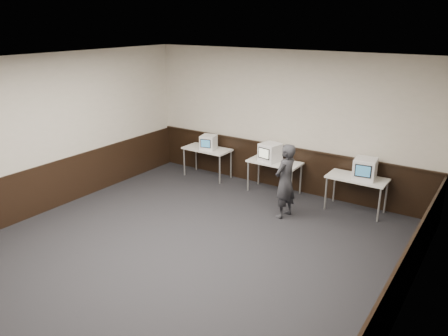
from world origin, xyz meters
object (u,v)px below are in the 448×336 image
Objects in this scene: emac_left at (208,142)px; emac_right at (365,169)px; desk_right at (357,181)px; emac_center at (270,152)px; desk_center at (275,164)px; desk_left at (207,151)px; person at (285,181)px.

emac_left is 3.86m from emac_right.
desk_right is 2.38× the size of emac_center.
emac_right is at bearing -0.31° from desk_center.
emac_left is 0.88× the size of emac_right.
desk_center is at bearing 0.00° from desk_left.
desk_center is at bearing 180.00° from desk_right.
person is at bearing -136.34° from desk_right.
desk_left is at bearing -101.60° from person.
desk_right is at bearing 143.65° from person.
emac_center is at bearing -179.05° from desk_right.
desk_right is at bearing 11.99° from emac_center.
emac_center reaches higher than desk_center.
desk_center is 0.78× the size of person.
emac_center is (1.79, -0.03, 0.28)m from desk_left.
desk_right is (1.90, 0.00, 0.00)m from desk_center.
desk_left is 2.89m from person.
desk_right is 2.70× the size of emac_left.
desk_center is 2.38× the size of emac_center.
emac_right is at bearing 11.64° from emac_center.
emac_left is 0.29× the size of person.
desk_center is (1.90, 0.00, 0.00)m from desk_left.
emac_left is (-1.82, -0.05, 0.25)m from desk_center.
emac_center is at bearing -1.07° from desk_left.
desk_left is 3.80m from desk_right.
person is (0.79, -1.06, 0.09)m from desk_center.
emac_left is (0.08, -0.05, 0.25)m from desk_left.
emac_left is at bearing -101.23° from person.
desk_right is 0.32m from emac_right.
person reaches higher than desk_right.
emac_left is at bearing 174.08° from emac_right.
desk_center and desk_right have the same top height.
emac_center reaches higher than desk_left.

